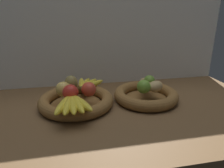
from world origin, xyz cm
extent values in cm
cube|color=brown|center=(0.00, 0.00, -1.50)|extent=(140.00, 90.00, 3.00)
cube|color=silver|center=(0.00, 30.00, 27.50)|extent=(140.00, 3.00, 55.00)
cylinder|color=brown|center=(-17.21, 0.36, 0.50)|extent=(23.13, 23.13, 1.00)
torus|color=brown|center=(-17.21, 0.36, 2.60)|extent=(33.41, 33.41, 5.20)
cylinder|color=brown|center=(15.74, 0.36, 0.50)|extent=(20.71, 20.71, 1.00)
torus|color=brown|center=(15.74, 0.36, 2.60)|extent=(30.46, 30.46, 5.20)
sphere|color=red|center=(-19.42, -4.54, 8.54)|extent=(6.67, 6.67, 6.67)
sphere|color=#DBB756|center=(-22.42, 0.31, 8.52)|extent=(6.63, 6.63, 6.63)
sphere|color=#CC422D|center=(-11.59, -2.16, 8.43)|extent=(6.44, 6.44, 6.44)
ellipsoid|color=olive|center=(-18.93, 5.47, 8.97)|extent=(7.08, 7.27, 7.53)
ellipsoid|color=yellow|center=(-22.15, -12.14, 6.82)|extent=(8.71, 17.58, 3.23)
ellipsoid|color=yellow|center=(-20.56, -12.52, 6.82)|extent=(5.65, 17.75, 3.23)
ellipsoid|color=yellow|center=(-18.91, -12.60, 6.82)|extent=(4.05, 17.61, 3.23)
ellipsoid|color=yellow|center=(-17.29, -12.37, 6.82)|extent=(7.21, 17.74, 3.23)
ellipsoid|color=yellow|center=(-15.73, -11.83, 6.82)|extent=(10.13, 17.25, 3.23)
sphere|color=brown|center=(-19.33, -3.87, 6.82)|extent=(2.90, 2.90, 2.90)
ellipsoid|color=yellow|center=(-8.64, 8.86, 6.56)|extent=(13.27, 12.00, 2.71)
ellipsoid|color=yellow|center=(-10.16, 10.20, 6.56)|extent=(10.71, 14.14, 2.71)
ellipsoid|color=yellow|center=(-11.97, 11.09, 6.56)|extent=(7.40, 15.27, 2.71)
ellipsoid|color=yellow|center=(-13.96, 11.47, 6.56)|extent=(3.57, 15.33, 2.71)
sphere|color=brown|center=(-14.39, 3.89, 6.56)|extent=(2.44, 2.44, 2.44)
ellipsoid|color=#A38451|center=(17.79, 4.88, 7.28)|extent=(9.28, 9.17, 4.15)
ellipsoid|color=tan|center=(15.74, 0.36, 7.24)|extent=(9.34, 8.58, 4.08)
ellipsoid|color=tan|center=(19.02, -2.92, 7.80)|extent=(9.49, 8.31, 5.19)
sphere|color=#6B9E33|center=(13.09, -3.62, 8.35)|extent=(6.29, 6.29, 6.29)
sphere|color=olive|center=(18.83, 4.34, 8.03)|extent=(5.66, 5.66, 5.66)
camera|label=1|loc=(-18.42, -86.56, 40.76)|focal=33.24mm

